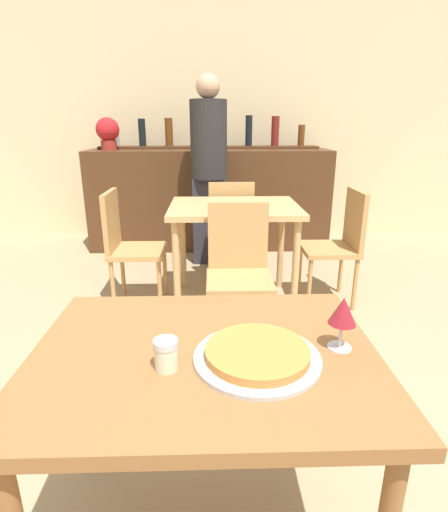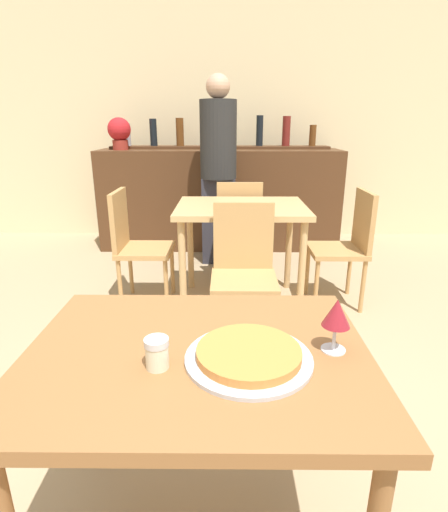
{
  "view_description": "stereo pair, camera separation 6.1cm",
  "coord_description": "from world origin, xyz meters",
  "px_view_note": "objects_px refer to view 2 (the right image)",
  "views": [
    {
      "loc": [
        0.03,
        -1.0,
        1.35
      ],
      "look_at": [
        0.07,
        0.55,
        0.82
      ],
      "focal_mm": 28.0,
      "sensor_mm": 36.0,
      "label": 1
    },
    {
      "loc": [
        0.09,
        -1.0,
        1.35
      ],
      "look_at": [
        0.07,
        0.55,
        0.82
      ],
      "focal_mm": 28.0,
      "sensor_mm": 36.0,
      "label": 2
    }
  ],
  "objects_px": {
    "pizza_tray": "(249,355)",
    "potted_plant": "(119,132)",
    "chair_far_side_front": "(244,265)",
    "cheese_shaker": "(157,353)",
    "person_standing": "(218,166)",
    "chair_far_side_back": "(239,224)",
    "chair_far_side_left": "(134,240)",
    "chair_far_side_right": "(348,241)",
    "wine_glass": "(336,314)"
  },
  "relations": [
    {
      "from": "pizza_tray",
      "to": "potted_plant",
      "type": "xyz_separation_m",
      "value": [
        -1.2,
        3.42,
        0.51
      ]
    },
    {
      "from": "chair_far_side_front",
      "to": "cheese_shaker",
      "type": "relative_size",
      "value": 10.23
    },
    {
      "from": "cheese_shaker",
      "to": "person_standing",
      "type": "distance_m",
      "value": 2.93
    },
    {
      "from": "person_standing",
      "to": "chair_far_side_back",
      "type": "bearing_deg",
      "value": -66.24
    },
    {
      "from": "chair_far_side_left",
      "to": "person_standing",
      "type": "distance_m",
      "value": 1.23
    },
    {
      "from": "chair_far_side_back",
      "to": "chair_far_side_right",
      "type": "relative_size",
      "value": 1.0
    },
    {
      "from": "chair_far_side_back",
      "to": "pizza_tray",
      "type": "distance_m",
      "value": 2.46
    },
    {
      "from": "cheese_shaker",
      "to": "potted_plant",
      "type": "xyz_separation_m",
      "value": [
        -0.95,
        3.45,
        0.48
      ]
    },
    {
      "from": "chair_far_side_right",
      "to": "pizza_tray",
      "type": "distance_m",
      "value": 2.11
    },
    {
      "from": "chair_far_side_front",
      "to": "potted_plant",
      "type": "relative_size",
      "value": 2.67
    },
    {
      "from": "chair_far_side_left",
      "to": "potted_plant",
      "type": "xyz_separation_m",
      "value": [
        -0.44,
        1.5,
        0.75
      ]
    },
    {
      "from": "pizza_tray",
      "to": "cheese_shaker",
      "type": "relative_size",
      "value": 4.1
    },
    {
      "from": "chair_far_side_left",
      "to": "pizza_tray",
      "type": "bearing_deg",
      "value": -158.47
    },
    {
      "from": "potted_plant",
      "to": "wine_glass",
      "type": "bearing_deg",
      "value": -66.8
    },
    {
      "from": "chair_far_side_right",
      "to": "person_standing",
      "type": "distance_m",
      "value": 1.46
    },
    {
      "from": "potted_plant",
      "to": "chair_far_side_left",
      "type": "bearing_deg",
      "value": -73.71
    },
    {
      "from": "chair_far_side_front",
      "to": "potted_plant",
      "type": "bearing_deg",
      "value": 121.35
    },
    {
      "from": "chair_far_side_back",
      "to": "chair_far_side_left",
      "type": "relative_size",
      "value": 1.0
    },
    {
      "from": "chair_far_side_right",
      "to": "cheese_shaker",
      "type": "relative_size",
      "value": 10.23
    },
    {
      "from": "person_standing",
      "to": "potted_plant",
      "type": "distance_m",
      "value": 1.21
    },
    {
      "from": "person_standing",
      "to": "potted_plant",
      "type": "xyz_separation_m",
      "value": [
        -1.05,
        0.53,
        0.29
      ]
    },
    {
      "from": "wine_glass",
      "to": "potted_plant",
      "type": "xyz_separation_m",
      "value": [
        -1.44,
        3.36,
        0.41
      ]
    },
    {
      "from": "chair_far_side_right",
      "to": "cheese_shaker",
      "type": "xyz_separation_m",
      "value": [
        -1.09,
        -1.95,
        0.26
      ]
    },
    {
      "from": "potted_plant",
      "to": "chair_far_side_front",
      "type": "bearing_deg",
      "value": -58.65
    },
    {
      "from": "pizza_tray",
      "to": "potted_plant",
      "type": "relative_size",
      "value": 1.07
    },
    {
      "from": "chair_far_side_front",
      "to": "chair_far_side_right",
      "type": "distance_m",
      "value": 0.96
    },
    {
      "from": "chair_far_side_back",
      "to": "pizza_tray",
      "type": "height_order",
      "value": "chair_far_side_back"
    },
    {
      "from": "chair_far_side_right",
      "to": "person_standing",
      "type": "height_order",
      "value": "person_standing"
    },
    {
      "from": "chair_far_side_front",
      "to": "chair_far_side_back",
      "type": "height_order",
      "value": "same"
    },
    {
      "from": "person_standing",
      "to": "potted_plant",
      "type": "height_order",
      "value": "person_standing"
    },
    {
      "from": "pizza_tray",
      "to": "person_standing",
      "type": "bearing_deg",
      "value": 92.97
    },
    {
      "from": "chair_far_side_front",
      "to": "wine_glass",
      "type": "bearing_deg",
      "value": -81.33
    },
    {
      "from": "chair_far_side_right",
      "to": "pizza_tray",
      "type": "xyz_separation_m",
      "value": [
        -0.84,
        -1.92,
        0.24
      ]
    },
    {
      "from": "chair_far_side_front",
      "to": "pizza_tray",
      "type": "relative_size",
      "value": 2.49
    },
    {
      "from": "chair_far_side_front",
      "to": "chair_far_side_back",
      "type": "relative_size",
      "value": 1.0
    },
    {
      "from": "chair_far_side_right",
      "to": "wine_glass",
      "type": "relative_size",
      "value": 5.51
    },
    {
      "from": "cheese_shaker",
      "to": "wine_glass",
      "type": "relative_size",
      "value": 0.54
    },
    {
      "from": "chair_far_side_front",
      "to": "cheese_shaker",
      "type": "xyz_separation_m",
      "value": [
        -0.29,
        -1.42,
        0.26
      ]
    },
    {
      "from": "chair_far_side_front",
      "to": "person_standing",
      "type": "relative_size",
      "value": 0.5
    },
    {
      "from": "chair_far_side_back",
      "to": "chair_far_side_right",
      "type": "xyz_separation_m",
      "value": [
        0.8,
        -0.53,
        0.0
      ]
    },
    {
      "from": "chair_far_side_front",
      "to": "cheese_shaker",
      "type": "bearing_deg",
      "value": -101.43
    },
    {
      "from": "chair_far_side_right",
      "to": "wine_glass",
      "type": "distance_m",
      "value": 1.98
    },
    {
      "from": "chair_far_side_left",
      "to": "wine_glass",
      "type": "bearing_deg",
      "value": -151.7
    },
    {
      "from": "chair_far_side_left",
      "to": "wine_glass",
      "type": "xyz_separation_m",
      "value": [
        1.0,
        -1.86,
        0.33
      ]
    },
    {
      "from": "person_standing",
      "to": "pizza_tray",
      "type": "bearing_deg",
      "value": -87.03
    },
    {
      "from": "chair_far_side_back",
      "to": "person_standing",
      "type": "distance_m",
      "value": 0.66
    },
    {
      "from": "person_standing",
      "to": "wine_glass",
      "type": "height_order",
      "value": "person_standing"
    },
    {
      "from": "chair_far_side_left",
      "to": "cheese_shaker",
      "type": "bearing_deg",
      "value": -165.29
    },
    {
      "from": "chair_far_side_front",
      "to": "chair_far_side_back",
      "type": "xyz_separation_m",
      "value": [
        -0.0,
        1.06,
        0.0
      ]
    },
    {
      "from": "chair_far_side_right",
      "to": "potted_plant",
      "type": "height_order",
      "value": "potted_plant"
    }
  ]
}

